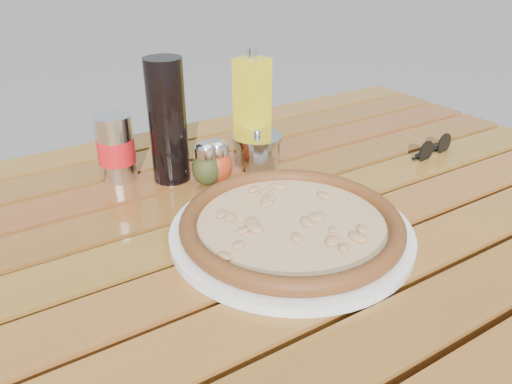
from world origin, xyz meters
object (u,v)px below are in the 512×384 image
table (262,252)px  sunglasses (434,148)px  plate (291,232)px  pepper_shaker (217,162)px  olive_oil_cruet (252,106)px  parmesan_tin (257,149)px  dark_bottle (168,121)px  soda_can (116,148)px  oregano_shaker (207,164)px  pizza (291,223)px

table → sunglasses: 0.43m
plate → pepper_shaker: (-0.00, 0.22, 0.03)m
table → olive_oil_cruet: 0.31m
parmesan_tin → sunglasses: 0.36m
dark_bottle → parmesan_tin: size_ratio=2.06×
soda_can → sunglasses: 0.62m
oregano_shaker → sunglasses: size_ratio=0.74×
parmesan_tin → plate: bearing=-111.2°
table → olive_oil_cruet: olive_oil_cruet is taller
pepper_shaker → oregano_shaker: bearing=178.0°
olive_oil_cruet → plate: bearing=-111.7°
parmesan_tin → pepper_shaker: bearing=-164.9°
soda_can → olive_oil_cruet: olive_oil_cruet is taller
pepper_shaker → dark_bottle: size_ratio=0.37×
soda_can → olive_oil_cruet: bearing=-4.5°
soda_can → parmesan_tin: soda_can is taller
olive_oil_cruet → sunglasses: 0.38m
pizza → olive_oil_cruet: 0.34m
pizza → pepper_shaker: (-0.00, 0.22, 0.02)m
pizza → soda_can: size_ratio=3.02×
plate → soda_can: soda_can is taller
plate → olive_oil_cruet: size_ratio=1.71×
parmesan_tin → sunglasses: size_ratio=0.97×
soda_can → olive_oil_cruet: size_ratio=0.57×
plate → pizza: (-0.00, 0.00, 0.02)m
pizza → oregano_shaker: oregano_shaker is taller
pepper_shaker → parmesan_tin: size_ratio=0.77×
plate → table: bearing=89.9°
olive_oil_cruet → parmesan_tin: 0.09m
sunglasses → olive_oil_cruet: bearing=137.1°
pizza → oregano_shaker: 0.22m
oregano_shaker → dark_bottle: size_ratio=0.37×
oregano_shaker → dark_bottle: (-0.04, 0.05, 0.07)m
oregano_shaker → dark_bottle: 0.10m
dark_bottle → olive_oil_cruet: dark_bottle is taller
soda_can → parmesan_tin: size_ratio=1.13×
oregano_shaker → parmesan_tin: 0.13m
dark_bottle → parmesan_tin: dark_bottle is taller
pepper_shaker → oregano_shaker: 0.02m
pizza → plate: bearing=-89.9°
pepper_shaker → soda_can: size_ratio=0.68×
pizza → sunglasses: 0.43m
pepper_shaker → soda_can: 0.18m
dark_bottle → olive_oil_cruet: bearing=9.1°
table → plate: bearing=-90.1°
sunglasses → plate: bearing=-174.8°
pepper_shaker → table: bearing=-88.0°
parmesan_tin → olive_oil_cruet: bearing=66.5°
pepper_shaker → dark_bottle: dark_bottle is taller
oregano_shaker → pizza: bearing=-83.3°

